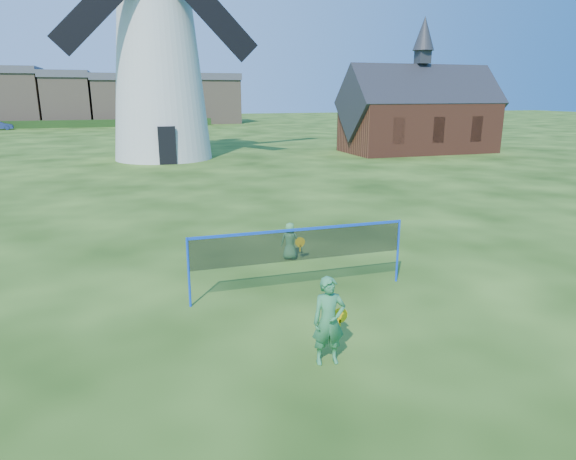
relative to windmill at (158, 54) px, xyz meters
The scene contains 7 objects.
ground 27.81m from the windmill, 88.67° to the right, with size 220.00×220.00×0.00m, color black.
windmill is the anchor object (origin of this frame).
chapel 19.98m from the windmill, ahead, with size 11.93×5.79×10.09m.
badminton_net 27.17m from the windmill, 87.68° to the right, with size 5.05×0.05×1.55m.
player_girl 30.23m from the windmill, 88.98° to the right, with size 0.72×0.43×1.54m.
player_boy 24.99m from the windmill, 86.14° to the right, with size 0.65×0.47×1.03m.
terraced_houses 48.88m from the windmill, 112.40° to the left, with size 66.47×8.40×8.32m.
Camera 1 is at (-3.07, -9.76, 4.43)m, focal length 31.16 mm.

